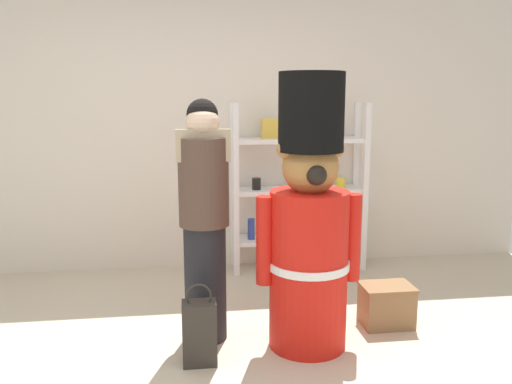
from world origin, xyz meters
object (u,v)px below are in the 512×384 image
person_shopper (204,218)px  display_crate (386,305)px  merchandise_shelf (298,187)px  shopping_bag (199,332)px  teddy_bear_guard (309,228)px

person_shopper → display_crate: 1.43m
person_shopper → display_crate: (1.26, 0.03, -0.68)m
display_crate → merchandise_shelf: bearing=105.1°
merchandise_shelf → shopping_bag: merchandise_shelf is taller
teddy_bear_guard → merchandise_shelf: bearing=80.5°
merchandise_shelf → teddy_bear_guard: (-0.26, -1.55, 0.02)m
merchandise_shelf → person_shopper: bearing=-123.7°
shopping_bag → merchandise_shelf: bearing=60.6°
merchandise_shelf → shopping_bag: bearing=-119.4°
teddy_bear_guard → person_shopper: 0.67m
merchandise_shelf → teddy_bear_guard: bearing=-99.5°
merchandise_shelf → shopping_bag: 2.03m
merchandise_shelf → person_shopper: 1.63m
merchandise_shelf → teddy_bear_guard: teddy_bear_guard is taller
person_shopper → shopping_bag: bearing=-98.8°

